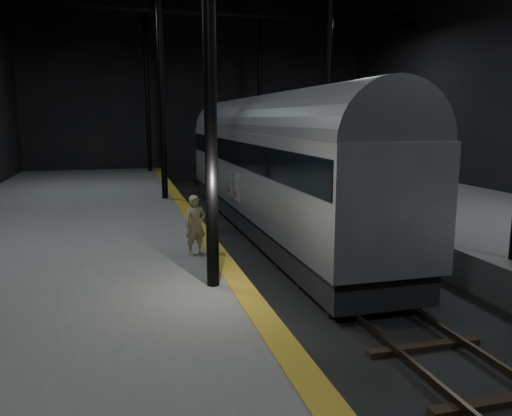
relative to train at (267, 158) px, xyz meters
name	(u,v)px	position (x,y,z in m)	size (l,w,h in m)	color
ground	(312,264)	(0.00, -5.01, -2.93)	(44.00, 44.00, 0.00)	black
platform_left	(52,267)	(-7.50, -5.01, -2.43)	(9.00, 43.80, 1.00)	#545351
tactile_strip	(208,239)	(-3.25, -5.01, -1.92)	(0.50, 43.80, 0.01)	olive
track	(312,262)	(0.00, -5.01, -2.86)	(2.40, 43.00, 0.24)	#3F3328
train	(267,158)	(0.00, 0.00, 0.00)	(2.94, 19.62, 5.25)	#96989D
woman	(196,225)	(-3.80, -6.51, -1.16)	(0.56, 0.37, 1.54)	tan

